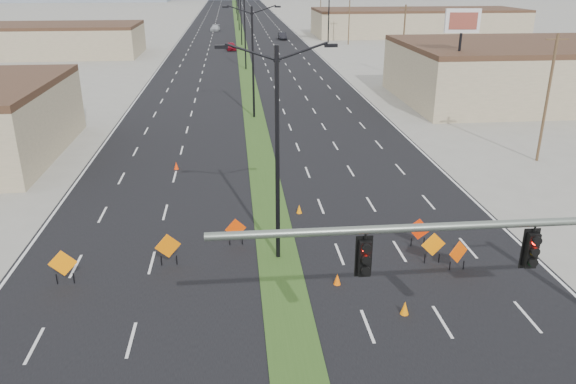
{
  "coord_description": "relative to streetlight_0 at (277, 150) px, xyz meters",
  "views": [
    {
      "loc": [
        -1.86,
        -11.96,
        12.86
      ],
      "look_at": [
        0.52,
        12.43,
        3.2
      ],
      "focal_mm": 35.0,
      "sensor_mm": 36.0,
      "label": 1
    }
  ],
  "objects": [
    {
      "name": "road_surface",
      "position": [
        0.0,
        88.0,
        -5.42
      ],
      "size": [
        25.0,
        400.0,
        0.02
      ],
      "primitive_type": "cube",
      "color": "black",
      "rests_on": "ground"
    },
    {
      "name": "median_strip",
      "position": [
        0.0,
        88.0,
        -5.42
      ],
      "size": [
        2.0,
        400.0,
        0.04
      ],
      "primitive_type": "cube",
      "color": "#2D4D1B",
      "rests_on": "ground"
    },
    {
      "name": "building_sw_far",
      "position": [
        -32.0,
        73.0,
        -3.17
      ],
      "size": [
        30.0,
        14.0,
        4.5
      ],
      "primitive_type": "cube",
      "color": "tan",
      "rests_on": "ground"
    },
    {
      "name": "building_se_near",
      "position": [
        34.0,
        33.0,
        -2.67
      ],
      "size": [
        36.0,
        18.0,
        5.5
      ],
      "primitive_type": "cube",
      "color": "tan",
      "rests_on": "ground"
    },
    {
      "name": "building_se_far",
      "position": [
        38.0,
        98.0,
        -2.92
      ],
      "size": [
        44.0,
        16.0,
        5.0
      ],
      "primitive_type": "cube",
      "color": "tan",
      "rests_on": "ground"
    },
    {
      "name": "streetlight_0",
      "position": [
        0.0,
        0.0,
        0.0
      ],
      "size": [
        5.15,
        0.24,
        10.02
      ],
      "color": "black",
      "rests_on": "ground"
    },
    {
      "name": "streetlight_1",
      "position": [
        0.0,
        28.0,
        0.0
      ],
      "size": [
        5.15,
        0.24,
        10.02
      ],
      "color": "black",
      "rests_on": "ground"
    },
    {
      "name": "streetlight_2",
      "position": [
        0.0,
        56.0,
        0.0
      ],
      "size": [
        5.15,
        0.24,
        10.02
      ],
      "color": "black",
      "rests_on": "ground"
    },
    {
      "name": "streetlight_3",
      "position": [
        0.0,
        84.0,
        0.0
      ],
      "size": [
        5.15,
        0.24,
        10.02
      ],
      "color": "black",
      "rests_on": "ground"
    },
    {
      "name": "streetlight_4",
      "position": [
        0.0,
        112.0,
        0.0
      ],
      "size": [
        5.15,
        0.24,
        10.02
      ],
      "color": "black",
      "rests_on": "ground"
    },
    {
      "name": "streetlight_5",
      "position": [
        0.0,
        140.0,
        0.0
      ],
      "size": [
        5.15,
        0.24,
        10.02
      ],
      "color": "black",
      "rests_on": "ground"
    },
    {
      "name": "utility_pole_0",
      "position": [
        20.0,
        13.0,
        -0.74
      ],
      "size": [
        1.6,
        0.2,
        9.0
      ],
      "color": "#4C3823",
      "rests_on": "ground"
    },
    {
      "name": "utility_pole_1",
      "position": [
        20.0,
        48.0,
        -0.74
      ],
      "size": [
        1.6,
        0.2,
        9.0
      ],
      "color": "#4C3823",
      "rests_on": "ground"
    },
    {
      "name": "utility_pole_2",
      "position": [
        20.0,
        83.0,
        -0.74
      ],
      "size": [
        1.6,
        0.2,
        9.0
      ],
      "color": "#4C3823",
      "rests_on": "ground"
    },
    {
      "name": "utility_pole_3",
      "position": [
        20.0,
        118.0,
        -0.74
      ],
      "size": [
        1.6,
        0.2,
        9.0
      ],
      "color": "#4C3823",
      "rests_on": "ground"
    },
    {
      "name": "car_left",
      "position": [
        -2.0,
        76.87,
        -4.75
      ],
      "size": [
        1.91,
        4.07,
        1.35
      ],
      "primitive_type": "imported",
      "rotation": [
        0.0,
        0.0,
        0.08
      ],
      "color": "maroon",
      "rests_on": "ground"
    },
    {
      "name": "car_mid",
      "position": [
        8.39,
        92.56,
        -4.73
      ],
      "size": [
        1.55,
        4.23,
        1.38
      ],
      "primitive_type": "imported",
      "rotation": [
        0.0,
        0.0,
        0.02
      ],
      "color": "black",
      "rests_on": "ground"
    },
    {
      "name": "car_far",
      "position": [
        -5.56,
        111.25,
        -4.75
      ],
      "size": [
        2.25,
        4.75,
        1.34
      ],
      "primitive_type": "imported",
      "rotation": [
        0.0,
        0.0,
        -0.08
      ],
      "color": "#B6BBC1",
      "rests_on": "ground"
    },
    {
      "name": "construction_sign_0",
      "position": [
        -9.53,
        -1.56,
        -4.44
      ],
      "size": [
        1.24,
        0.14,
        1.65
      ],
      "rotation": [
        0.0,
        0.0,
        0.08
      ],
      "color": "orange",
      "rests_on": "ground"
    },
    {
      "name": "construction_sign_1",
      "position": [
        -5.15,
        -0.29,
        -4.47
      ],
      "size": [
        1.18,
        0.39,
        1.62
      ],
      "rotation": [
        0.0,
        0.0,
        0.29
      ],
      "color": "orange",
      "rests_on": "ground"
    },
    {
      "name": "construction_sign_2",
      "position": [
        -2.0,
        1.52,
        -4.58
      ],
      "size": [
        1.07,
        0.27,
        1.44
      ],
      "rotation": [
        0.0,
        0.0,
        0.22
      ],
      "color": "#DC3B04",
      "rests_on": "ground"
    },
    {
      "name": "construction_sign_3",
      "position": [
        7.18,
        -1.29,
        -4.49
      ],
      "size": [
        1.19,
        0.14,
        1.58
      ],
      "rotation": [
        0.0,
        0.0,
        0.09
      ],
      "color": "orange",
      "rests_on": "ground"
    },
    {
      "name": "construction_sign_4",
      "position": [
        8.1,
        -2.03,
        -4.55
      ],
      "size": [
        1.04,
        0.49,
        1.49
      ],
      "rotation": [
        0.0,
        0.0,
        0.42
      ],
      "color": "#E04904",
      "rests_on": "ground"
    },
    {
      "name": "construction_sign_5",
      "position": [
        7.06,
        0.5,
        -4.54
      ],
      "size": [
        1.04,
        0.51,
        1.5
      ],
      "rotation": [
        0.0,
        0.0,
        -0.43
      ],
      "color": "#F02F05",
      "rests_on": "ground"
    },
    {
      "name": "cone_0",
      "position": [
        2.38,
        -2.78,
        -5.15
      ],
      "size": [
        0.39,
        0.39,
        0.54
      ],
      "primitive_type": "cone",
      "rotation": [
        0.0,
        0.0,
        -0.22
      ],
      "color": "#FB6405",
      "rests_on": "ground"
    },
    {
      "name": "cone_1",
      "position": [
        4.66,
        -5.32,
        -5.13
      ],
      "size": [
        0.45,
        0.45,
        0.59
      ],
      "primitive_type": "cone",
      "rotation": [
        0.0,
        0.0,
        -0.34
      ],
      "color": "orange",
      "rests_on": "ground"
    },
    {
      "name": "cone_2",
      "position": [
        1.62,
        5.15,
        -5.15
      ],
      "size": [
        0.35,
        0.35,
        0.53
      ],
      "primitive_type": "cone",
      "rotation": [
        0.0,
        0.0,
        -0.09
      ],
      "color": "orange",
      "rests_on": "ground"
    },
    {
      "name": "cone_3",
      "position": [
        -6.01,
        13.55,
        -5.15
      ],
      "size": [
        0.42,
        0.42,
        0.55
      ],
      "primitive_type": "cone",
      "rotation": [
        0.0,
        0.0,
        0.37
      ],
      "color": "#FF3605",
      "rests_on": "ground"
    },
    {
      "name": "pole_sign_east_near",
      "position": [
        19.06,
        27.23,
        2.55
      ],
      "size": [
        3.2,
        0.65,
        9.75
      ],
      "rotation": [
        0.0,
        0.0,
        -0.09
      ],
      "color": "black",
      "rests_on": "ground"
    }
  ]
}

